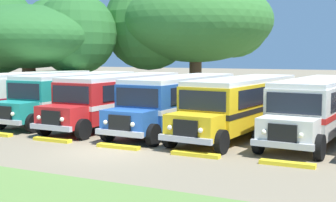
{
  "coord_description": "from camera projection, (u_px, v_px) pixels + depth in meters",
  "views": [
    {
      "loc": [
        10.64,
        -16.0,
        4.0
      ],
      "look_at": [
        0.0,
        5.54,
        1.6
      ],
      "focal_mm": 50.16,
      "sensor_mm": 36.0,
      "label": 1
    }
  ],
  "objects": [
    {
      "name": "curb_wheelstop_5",
      "position": [
        287.0,
        164.0,
        16.86
      ],
      "size": [
        2.0,
        0.36,
        0.15
      ],
      "primitive_type": "cube",
      "color": "yellow",
      "rests_on": "ground_plane"
    },
    {
      "name": "parked_bus_slot_3",
      "position": [
        180.0,
        100.0,
        25.09
      ],
      "size": [
        3.01,
        10.88,
        2.82
      ],
      "rotation": [
        0.0,
        0.0,
        -1.61
      ],
      "color": "#23519E",
      "rests_on": "ground_plane"
    },
    {
      "name": "broad_shade_tree",
      "position": [
        193.0,
        21.0,
        39.13
      ],
      "size": [
        13.79,
        14.07,
        11.13
      ],
      "color": "brown",
      "rests_on": "ground_plane"
    },
    {
      "name": "parked_bus_slot_0",
      "position": [
        31.0,
        92.0,
        30.38
      ],
      "size": [
        2.86,
        10.86,
        2.82
      ],
      "rotation": [
        0.0,
        0.0,
        -1.55
      ],
      "color": "silver",
      "rests_on": "ground_plane"
    },
    {
      "name": "ground_plane",
      "position": [
        109.0,
        151.0,
        19.36
      ],
      "size": [
        220.0,
        220.0,
        0.0
      ],
      "primitive_type": "plane",
      "color": "#84755B"
    },
    {
      "name": "parked_bus_slot_4",
      "position": [
        242.0,
        103.0,
        23.45
      ],
      "size": [
        3.55,
        10.97,
        2.82
      ],
      "rotation": [
        0.0,
        0.0,
        -1.66
      ],
      "color": "yellow",
      "rests_on": "ground_plane"
    },
    {
      "name": "curb_wheelstop_4",
      "position": [
        195.0,
        154.0,
        18.43
      ],
      "size": [
        2.0,
        0.36,
        0.15
      ],
      "primitive_type": "cube",
      "color": "yellow",
      "rests_on": "ground_plane"
    },
    {
      "name": "parked_bus_slot_2",
      "position": [
        120.0,
        97.0,
        26.66
      ],
      "size": [
        3.0,
        10.88,
        2.82
      ],
      "rotation": [
        0.0,
        0.0,
        -1.61
      ],
      "color": "red",
      "rests_on": "ground_plane"
    },
    {
      "name": "parked_bus_slot_5",
      "position": [
        318.0,
        105.0,
        22.38
      ],
      "size": [
        3.34,
        10.94,
        2.82
      ],
      "rotation": [
        0.0,
        0.0,
        -1.64
      ],
      "color": "silver",
      "rests_on": "ground_plane"
    },
    {
      "name": "curb_wheelstop_2",
      "position": [
        52.0,
        140.0,
        21.59
      ],
      "size": [
        2.0,
        0.36,
        0.15
      ],
      "primitive_type": "cube",
      "color": "yellow",
      "rests_on": "ground_plane"
    },
    {
      "name": "curb_wheelstop_3",
      "position": [
        118.0,
        147.0,
        20.01
      ],
      "size": [
        2.0,
        0.36,
        0.15
      ],
      "primitive_type": "cube",
      "color": "yellow",
      "rests_on": "ground_plane"
    },
    {
      "name": "secondary_tree",
      "position": [
        32.0,
        34.0,
        36.47
      ],
      "size": [
        12.58,
        11.96,
        9.19
      ],
      "color": "brown",
      "rests_on": "ground_plane"
    },
    {
      "name": "parked_bus_slot_1",
      "position": [
        75.0,
        94.0,
        28.63
      ],
      "size": [
        2.89,
        10.86,
        2.82
      ],
      "rotation": [
        0.0,
        0.0,
        -1.59
      ],
      "color": "teal",
      "rests_on": "ground_plane"
    }
  ]
}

